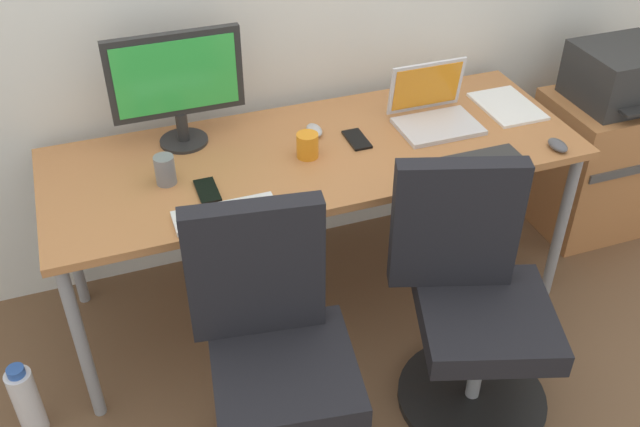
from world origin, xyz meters
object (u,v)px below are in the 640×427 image
at_px(office_chair_right, 473,307).
at_px(printer, 622,75).
at_px(desktop_monitor, 176,82).
at_px(coffee_mug, 307,145).
at_px(side_cabinet, 597,163).
at_px(water_bottle_on_floor, 27,401).
at_px(open_laptop, 433,110).
at_px(office_chair_left, 276,359).

bearing_deg(office_chair_right, printer, 33.96).
bearing_deg(desktop_monitor, coffee_mug, -31.58).
xyz_separation_m(side_cabinet, water_bottle_on_floor, (-2.57, -0.37, -0.18)).
relative_size(side_cabinet, coffee_mug, 7.13).
xyz_separation_m(office_chair_right, open_laptop, (0.17, 0.70, 0.36)).
bearing_deg(desktop_monitor, open_laptop, -10.63).
distance_m(side_cabinet, coffee_mug, 1.52).
distance_m(office_chair_right, printer, 1.34).
xyz_separation_m(water_bottle_on_floor, coffee_mug, (1.12, 0.28, 0.63)).
distance_m(office_chair_right, open_laptop, 0.80).
bearing_deg(printer, desktop_monitor, 175.29).
xyz_separation_m(office_chair_right, printer, (1.07, 0.72, 0.35)).
xyz_separation_m(printer, open_laptop, (-0.91, -0.03, 0.01)).
bearing_deg(office_chair_right, open_laptop, 76.55).
height_order(printer, desktop_monitor, desktop_monitor).
xyz_separation_m(open_laptop, coffee_mug, (-0.54, -0.07, -0.01)).
distance_m(side_cabinet, open_laptop, 1.02).
bearing_deg(office_chair_left, desktop_monitor, 95.44).
bearing_deg(coffee_mug, open_laptop, 7.51).
bearing_deg(printer, coffee_mug, -176.19).
height_order(office_chair_right, water_bottle_on_floor, office_chair_right).
bearing_deg(open_laptop, office_chair_left, -141.16).
bearing_deg(office_chair_left, water_bottle_on_floor, 156.52).
height_order(side_cabinet, open_laptop, open_laptop).
bearing_deg(office_chair_right, office_chair_left, 179.81).
height_order(water_bottle_on_floor, desktop_monitor, desktop_monitor).
relative_size(desktop_monitor, coffee_mug, 5.22).
bearing_deg(water_bottle_on_floor, coffee_mug, 13.89).
xyz_separation_m(office_chair_left, water_bottle_on_floor, (-0.80, 0.35, -0.28)).
height_order(side_cabinet, water_bottle_on_floor, side_cabinet).
height_order(side_cabinet, desktop_monitor, desktop_monitor).
bearing_deg(office_chair_left, coffee_mug, 62.71).
bearing_deg(office_chair_right, coffee_mug, 120.89).
height_order(printer, coffee_mug, printer).
relative_size(side_cabinet, water_bottle_on_floor, 2.12).
bearing_deg(office_chair_right, side_cabinet, 34.00).
relative_size(open_laptop, coffee_mug, 3.37).
bearing_deg(side_cabinet, water_bottle_on_floor, -171.70).
bearing_deg(office_chair_right, desktop_monitor, 131.69).
xyz_separation_m(side_cabinet, desktop_monitor, (-1.85, 0.15, 0.65)).
bearing_deg(coffee_mug, office_chair_right, -59.11).
distance_m(desktop_monitor, coffee_mug, 0.52).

